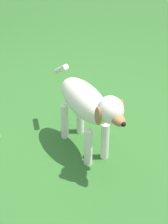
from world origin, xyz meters
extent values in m
plane|color=#2D6026|center=(0.00, 0.00, 0.00)|extent=(14.00, 14.00, 0.00)
ellipsoid|color=silver|center=(0.01, -0.04, 0.39)|extent=(0.49, 0.52, 0.23)
cylinder|color=silver|center=(0.07, 0.13, 0.14)|extent=(0.06, 0.06, 0.28)
cylinder|color=silver|center=(0.17, 0.05, 0.14)|extent=(0.06, 0.06, 0.28)
cylinder|color=silver|center=(-0.15, -0.12, 0.14)|extent=(0.06, 0.06, 0.28)
cylinder|color=silver|center=(-0.06, -0.20, 0.14)|extent=(0.06, 0.06, 0.28)
ellipsoid|color=silver|center=(0.21, 0.20, 0.50)|extent=(0.23, 0.23, 0.17)
ellipsoid|color=#9E663D|center=(0.26, 0.25, 0.48)|extent=(0.14, 0.14, 0.07)
sphere|color=black|center=(0.30, 0.29, 0.48)|extent=(0.03, 0.03, 0.03)
ellipsoid|color=#9E663D|center=(0.15, 0.24, 0.48)|extent=(0.06, 0.06, 0.13)
ellipsoid|color=#9E663D|center=(0.27, 0.14, 0.48)|extent=(0.06, 0.06, 0.13)
cylinder|color=silver|center=(-0.21, -0.27, 0.48)|extent=(0.14, 0.15, 0.14)
camera|label=1|loc=(1.97, 0.61, 1.70)|focal=59.52mm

